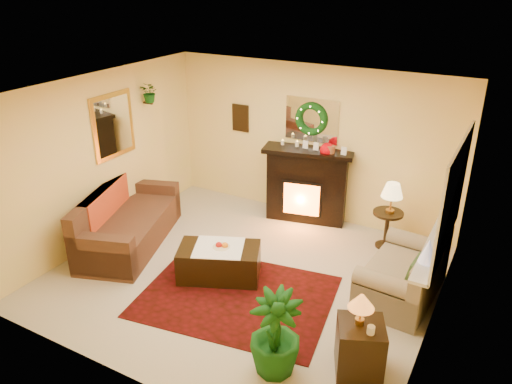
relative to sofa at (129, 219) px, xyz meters
The scene contains 31 objects.
floor 2.05m from the sofa, ahead, with size 5.00×5.00×0.00m, color beige.
ceiling 2.95m from the sofa, ahead, with size 5.00×5.00×0.00m, color white.
wall_back 3.19m from the sofa, 49.25° to the left, with size 5.00×5.00×0.00m, color #EFD88C.
wall_front 3.08m from the sofa, 47.44° to the right, with size 5.00×5.00×0.00m, color #EFD88C.
wall_left 1.01m from the sofa, behind, with size 4.50×4.50×0.00m, color #EFD88C.
wall_right 4.58m from the sofa, ahead, with size 4.50×4.50×0.00m, color #EFD88C.
area_rug 2.25m from the sofa, 10.76° to the right, with size 2.44×1.83×0.01m, color maroon.
sofa is the anchor object (origin of this frame).
red_throw 0.17m from the sofa, 105.96° to the left, with size 0.81×1.32×0.02m, color red.
fireplace 2.95m from the sofa, 45.81° to the left, with size 1.31×0.41×1.20m, color black.
poinsettia 3.29m from the sofa, 41.66° to the left, with size 0.24×0.24×0.24m, color #CA0008.
mantel_candle_a 2.75m from the sofa, 52.85° to the left, with size 0.06×0.06×0.17m, color white.
mantel_candle_b 2.93m from the sofa, 49.21° to the left, with size 0.06×0.06×0.19m, color silver.
mantel_mirror 3.30m from the sofa, 49.01° to the left, with size 0.92×0.02×0.72m, color white.
wreath 3.28m from the sofa, 48.51° to the left, with size 0.55×0.55×0.11m, color #194719.
wall_art 2.64m from the sofa, 74.22° to the left, with size 0.32×0.03×0.48m, color #381E11.
gold_mirror 1.45m from the sofa, 142.25° to the left, with size 0.03×0.84×1.00m, color gold.
hanging_plant 1.94m from the sofa, 106.86° to the left, with size 0.33×0.28×0.36m, color #194719.
loveseat 4.09m from the sofa, ahead, with size 0.83×1.43×0.83m, color gray.
window_frame 4.66m from the sofa, ahead, with size 0.03×1.86×1.36m, color white.
window_glass 4.65m from the sofa, ahead, with size 0.02×1.70×1.22m, color black.
window_sill 4.45m from the sofa, ahead, with size 0.22×1.86×0.04m, color white.
mini_tree 4.42m from the sofa, ahead, with size 0.19×0.19×0.29m, color white.
sill_plant 4.64m from the sofa, 16.96° to the left, with size 0.27×0.22×0.49m, color #1D5721.
side_table_round 3.96m from the sofa, 27.47° to the left, with size 0.46×0.46×0.59m, color black.
lamp_cream 4.00m from the sofa, 27.13° to the left, with size 0.32×0.32×0.49m, color #FFDE8B.
end_table_square 4.08m from the sofa, 12.72° to the right, with size 0.48×0.48×0.59m, color black.
lamp_tiffany 4.06m from the sofa, 12.65° to the right, with size 0.27×0.27×0.40m, color orange.
coffee_table 1.74m from the sofa, ahead, with size 1.11×0.61×0.46m, color #533017.
fruit_bowl 1.75m from the sofa, ahead, with size 0.24×0.24×0.06m, color #EEE9C1.
floor_palm 3.47m from the sofa, 22.72° to the right, with size 1.64×1.64×2.93m, color #215C1F.
Camera 1 is at (3.02, -5.11, 3.95)m, focal length 35.00 mm.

